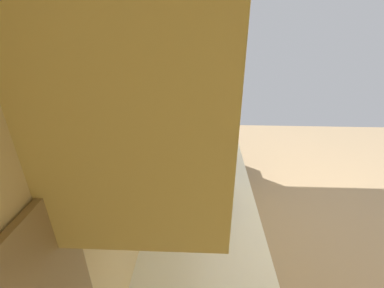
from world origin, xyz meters
The scene contains 8 objects.
ground_plane centered at (0.00, 0.00, 0.00)m, with size 6.43×6.43×0.00m, color tan.
wall_back centered at (0.00, 1.71, 1.28)m, with size 4.14×0.12×2.57m, color #EFCE88.
counter_run centered at (-0.47, 1.34, 0.46)m, with size 3.08×0.66×0.91m.
upper_cabinets centered at (-0.47, 1.47, 1.84)m, with size 1.89×0.36×0.63m.
oven_range centered at (1.42, 1.33, 0.47)m, with size 0.70×0.66×1.09m.
microwave centered at (-0.06, 1.35, 1.07)m, with size 0.44×0.40×0.31m.
bowl centered at (0.74, 1.26, 0.95)m, with size 0.13×0.13×0.07m.
kettle centered at (-0.53, 1.26, 0.99)m, with size 0.21×0.15×0.18m.
Camera 1 is at (-1.76, 1.35, 1.93)m, focal length 23.62 mm.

